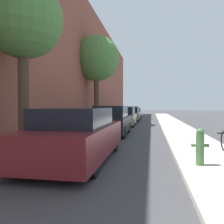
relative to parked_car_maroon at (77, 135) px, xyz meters
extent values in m
plane|color=#3D3D3F|center=(0.84, 9.05, -0.71)|extent=(120.00, 120.00, 0.00)
cube|color=#ADA89E|center=(-2.06, 9.05, -0.65)|extent=(2.00, 52.00, 0.12)
cube|color=#ADA89E|center=(3.74, 9.05, -0.65)|extent=(2.00, 52.00, 0.12)
cube|color=brown|center=(-3.41, 9.05, 4.36)|extent=(0.70, 52.00, 10.14)
cylinder|color=black|center=(-0.83, 1.48, -0.37)|extent=(0.22, 0.68, 0.68)
cylinder|color=black|center=(0.83, 1.48, -0.37)|extent=(0.22, 0.68, 0.68)
cylinder|color=black|center=(-0.83, -1.40, -0.37)|extent=(0.22, 0.68, 0.68)
cylinder|color=black|center=(0.83, -1.40, -0.37)|extent=(0.22, 0.68, 0.68)
cube|color=maroon|center=(0.00, 0.04, -0.13)|extent=(1.88, 4.66, 0.79)
cube|color=black|center=(0.00, -0.15, 0.52)|extent=(1.65, 2.42, 0.50)
cylinder|color=black|center=(-0.77, 7.04, -0.41)|extent=(0.22, 0.60, 0.60)
cylinder|color=black|center=(0.74, 7.04, -0.41)|extent=(0.22, 0.60, 0.60)
cylinder|color=black|center=(-0.77, 4.48, -0.41)|extent=(0.22, 0.60, 0.60)
cylinder|color=black|center=(0.74, 4.48, -0.41)|extent=(0.22, 0.60, 0.60)
cube|color=black|center=(-0.01, 5.76, -0.16)|extent=(1.72, 4.13, 0.77)
cube|color=black|center=(-0.01, 5.60, 0.53)|extent=(1.51, 2.15, 0.60)
cylinder|color=black|center=(-0.73, 12.61, -0.40)|extent=(0.22, 0.62, 0.62)
cylinder|color=black|center=(0.74, 12.61, -0.40)|extent=(0.22, 0.62, 0.62)
cylinder|color=black|center=(-0.73, 10.02, -0.40)|extent=(0.22, 0.62, 0.62)
cylinder|color=black|center=(0.74, 10.02, -0.40)|extent=(0.22, 0.62, 0.62)
cube|color=tan|center=(0.00, 11.32, -0.19)|extent=(1.68, 4.18, 0.70)
cube|color=black|center=(0.00, 11.15, 0.45)|extent=(1.47, 2.17, 0.57)
cylinder|color=black|center=(-0.81, 18.38, -0.37)|extent=(0.22, 0.69, 0.69)
cylinder|color=black|center=(0.75, 18.38, -0.37)|extent=(0.22, 0.69, 0.69)
cylinder|color=black|center=(-0.81, 15.60, -0.37)|extent=(0.22, 0.69, 0.69)
cylinder|color=black|center=(0.75, 15.60, -0.37)|extent=(0.22, 0.69, 0.69)
cube|color=slate|center=(-0.03, 16.99, -0.16)|extent=(1.77, 4.48, 0.72)
cube|color=black|center=(-0.03, 16.81, 0.47)|extent=(1.56, 2.33, 0.55)
cylinder|color=black|center=(-0.82, 23.91, -0.37)|extent=(0.22, 0.68, 0.68)
cylinder|color=black|center=(0.68, 23.91, -0.37)|extent=(0.22, 0.68, 0.68)
cylinder|color=black|center=(-0.82, 21.40, -0.37)|extent=(0.22, 0.68, 0.68)
cylinder|color=black|center=(0.68, 21.40, -0.37)|extent=(0.22, 0.68, 0.68)
cube|color=silver|center=(-0.07, 22.66, -0.20)|extent=(1.70, 4.04, 0.65)
cube|color=black|center=(-0.07, 22.49, 0.35)|extent=(1.50, 2.10, 0.45)
cylinder|color=#4C3A2B|center=(-1.97, 0.55, 1.16)|extent=(0.34, 0.34, 3.50)
sphere|color=#4C7F3D|center=(-1.97, 0.55, 3.61)|extent=(2.53, 2.53, 2.53)
cylinder|color=#4C3A2B|center=(-2.22, 11.39, 1.49)|extent=(0.42, 0.42, 4.16)
sphere|color=#4C7F3D|center=(-2.22, 11.39, 4.56)|extent=(3.59, 3.59, 3.59)
cylinder|color=#47703D|center=(3.23, -0.44, -0.21)|extent=(0.19, 0.19, 0.77)
sphere|color=#47703D|center=(3.23, -0.44, 0.21)|extent=(0.18, 0.18, 0.18)
cylinder|color=#47703D|center=(3.09, -0.44, -0.11)|extent=(0.12, 0.07, 0.07)
cylinder|color=#47703D|center=(3.37, -0.44, -0.11)|extent=(0.12, 0.07, 0.07)
torus|color=black|center=(4.34, 1.51, -0.28)|extent=(0.05, 0.63, 0.63)
camera|label=1|loc=(2.08, -6.15, 0.84)|focal=36.48mm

